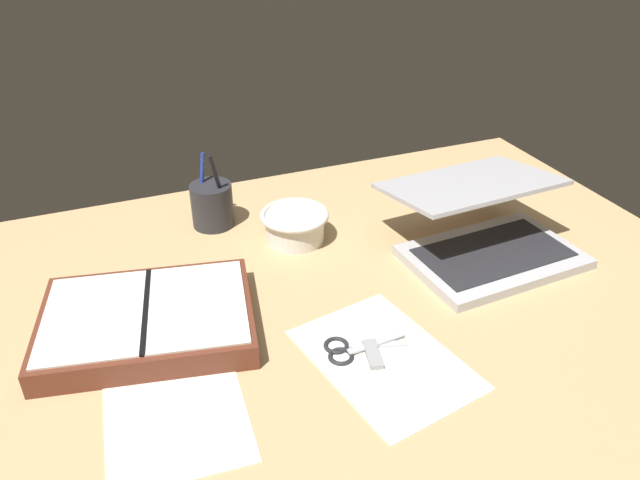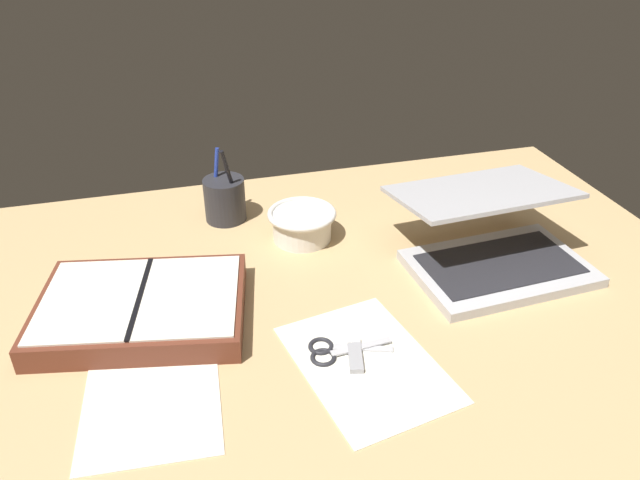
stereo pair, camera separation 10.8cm
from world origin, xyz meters
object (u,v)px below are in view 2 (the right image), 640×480
(planner, at_px, (142,308))
(bowl, at_px, (302,223))
(pen_cup, at_px, (225,199))
(laptop, at_px, (492,240))
(scissors, at_px, (332,351))

(planner, bearing_deg, bowl, 41.01)
(pen_cup, bearing_deg, planner, -120.75)
(laptop, distance_m, scissors, 0.38)
(laptop, bearing_deg, pen_cup, 142.81)
(laptop, height_order, pen_cup, pen_cup)
(laptop, distance_m, pen_cup, 0.53)
(scissors, bearing_deg, pen_cup, 109.10)
(bowl, relative_size, scissors, 1.03)
(pen_cup, bearing_deg, laptop, -33.70)
(laptop, relative_size, planner, 0.89)
(laptop, relative_size, pen_cup, 1.97)
(planner, xyz_separation_m, scissors, (0.27, -0.16, -0.02))
(laptop, height_order, bowl, laptop)
(bowl, height_order, planner, bowl)
(pen_cup, relative_size, planner, 0.45)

